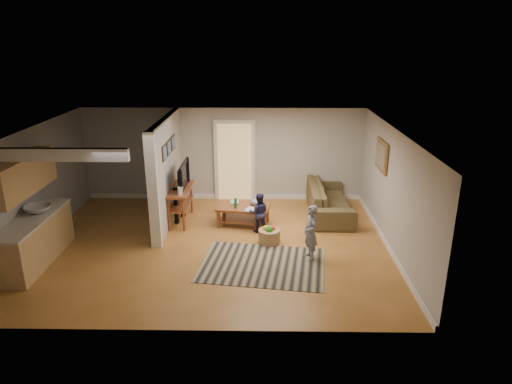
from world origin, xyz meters
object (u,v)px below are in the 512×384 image
tv_console (180,191)px  speaker_left (176,206)px  toddler (259,231)px  child (310,258)px  speaker_right (183,199)px  sofa (328,213)px  coffee_table (244,210)px  toy_basket (269,235)px

tv_console → speaker_left: tv_console is taller
tv_console → toddler: size_ratio=1.46×
tv_console → speaker_left: size_ratio=1.50×
tv_console → child: (2.93, -1.90, -0.78)m
child → toddler: (-1.05, 1.32, 0.00)m
speaker_left → speaker_right: speaker_right is taller
sofa → speaker_right: bearing=95.5°
coffee_table → tv_console: tv_console is taller
speaker_left → speaker_right: (0.08, 0.41, 0.00)m
coffee_table → child: bearing=-50.7°
toy_basket → coffee_table: bearing=120.5°
toddler → speaker_right: bearing=-25.6°
coffee_table → toy_basket: (0.59, -1.00, -0.20)m
sofa → coffee_table: bearing=111.1°
coffee_table → speaker_right: size_ratio=1.43×
toy_basket → child: child is taller
tv_console → child: bearing=-32.7°
speaker_right → toy_basket: speaker_right is taller
tv_console → toddler: 2.12m
sofa → child: size_ratio=2.20×
speaker_left → child: speaker_left is taller
speaker_left → toddler: bearing=2.9°
coffee_table → child: 2.25m
sofa → toddler: (-1.77, -1.20, 0.00)m
coffee_table → speaker_left: speaker_left is taller
toddler → sofa: bearing=-146.7°
tv_console → toy_basket: bearing=-29.0°
coffee_table → speaker_left: size_ratio=1.44×
coffee_table → toddler: size_ratio=1.41×
speaker_right → toddler: 2.13m
coffee_table → speaker_right: bearing=162.8°
tv_console → speaker_right: 0.43m
coffee_table → toy_basket: size_ratio=2.77×
child → toddler: child is taller
speaker_right → toddler: speaker_right is taller
sofa → coffee_table: 2.30m
speaker_left → child: (3.02, -1.78, -0.45)m
sofa → toddler: 2.13m
coffee_table → toddler: (0.36, -0.40, -0.37)m
tv_console → toy_basket: tv_console is taller
speaker_left → toddler: size_ratio=0.97×
tv_console → sofa: bearing=9.8°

